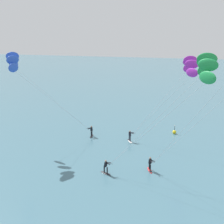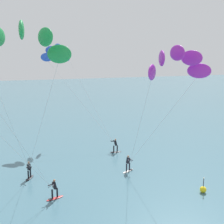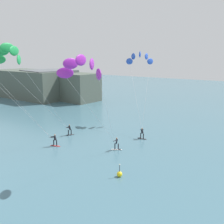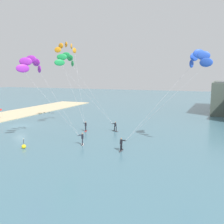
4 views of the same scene
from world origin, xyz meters
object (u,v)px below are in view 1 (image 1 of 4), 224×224
kitesurfer_mid_water (201,72)px  marker_buoy (174,132)px  kitesurfer_far_out (17,65)px  kitesurfer_downwind (187,69)px

kitesurfer_mid_water → marker_buoy: 18.30m
kitesurfer_mid_water → kitesurfer_far_out: 22.57m
kitesurfer_mid_water → kitesurfer_far_out: bearing=76.6°
kitesurfer_far_out → marker_buoy: (8.90, -20.22, -10.81)m
kitesurfer_downwind → marker_buoy: bearing=14.2°
kitesurfer_mid_water → kitesurfer_downwind: bearing=4.3°
kitesurfer_far_out → marker_buoy: 24.60m
kitesurfer_mid_water → kitesurfer_downwind: kitesurfer_mid_water is taller
kitesurfer_far_out → kitesurfer_downwind: kitesurfer_far_out is taller
kitesurfer_mid_water → kitesurfer_far_out: (5.21, 21.95, -0.72)m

